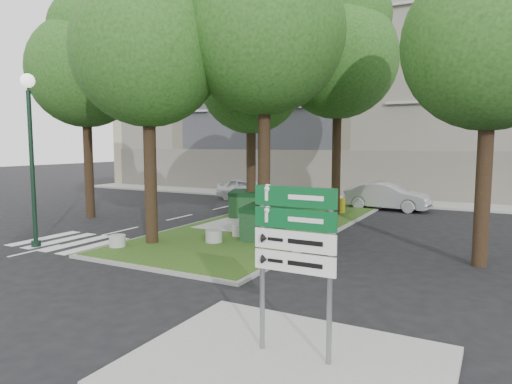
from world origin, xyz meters
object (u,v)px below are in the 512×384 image
Objects in this scene: tree_median_mid at (253,71)px; bollard_mid at (240,230)px; dumpster_a at (245,204)px; street_lamp at (31,139)px; dumpster_c at (263,224)px; dumpster_b at (281,205)px; tree_median_near_right at (267,17)px; tree_street_left at (87,60)px; directional_sign at (295,245)px; tree_median_near_left at (150,36)px; bollard_left at (117,241)px; litter_bin at (341,205)px; car_silver at (387,196)px; bollard_right at (214,236)px; dumpster_d at (303,219)px; car_white at (248,189)px; tree_median_far at (341,47)px; tree_street_right at (495,26)px.

bollard_mid is (1.63, -4.06, -6.64)m from tree_median_mid.
street_lamp reaches higher than dumpster_a.
dumpster_c is 8.63m from street_lamp.
tree_median_near_right is at bearing -60.97° from dumpster_b.
bollard_mid is 8.12m from street_lamp.
directional_sign is at bearing -31.80° from tree_street_left.
tree_median_mid is at bearing 85.60° from tree_median_near_left.
bollard_mid reaches higher than bollard_left.
tree_median_near_left is at bearing -110.34° from litter_bin.
car_silver is at bearing 37.26° from tree_street_left.
tree_median_mid is 1.65× the size of street_lamp.
car_silver reaches higher than bollard_left.
bollard_mid reaches higher than bollard_right.
tree_median_near_left is 8.44m from dumpster_d.
tree_median_mid reaches higher than bollard_right.
dumpster_a is 5.13m from litter_bin.
tree_street_left reaches higher than car_white.
bollard_left is 0.75× the size of litter_bin.
car_white is (-11.34, 18.69, -1.29)m from directional_sign.
dumpster_d is 3.46× the size of bollard_left.
dumpster_b is at bearing 113.22° from dumpster_c.
street_lamp reaches higher than litter_bin.
dumpster_b is at bearing 75.94° from tree_median_near_left.
tree_street_left is 6.99× the size of dumpster_b.
tree_median_mid is 6.36m from dumpster_b.
bollard_left is 12.01m from litter_bin.
dumpster_d reaches higher than bollard_mid.
car_silver is (1.00, 9.78, -0.11)m from dumpster_d.
dumpster_b is 4.64m from dumpster_d.
tree_median_near_left is 2.48× the size of car_white.
tree_median_mid is 6.18× the size of dumpster_a.
dumpster_d is (0.71, -6.34, -7.46)m from tree_median_far.
car_white is at bearing 122.29° from tree_median_near_right.
bollard_mid is 11.01m from car_silver.
tree_median_near_left is 1.05× the size of tree_median_mid.
street_lamp is 17.84m from car_silver.
litter_bin is at bearing 66.77° from dumpster_b.
tree_median_near_right reaches higher than tree_street_right.
bollard_left is at bearing -108.53° from dumpster_a.
tree_median_near_left is at bearing -158.77° from car_white.
car_white is (-5.15, 5.99, -0.04)m from dumpster_b.
litter_bin reaches higher than bollard_mid.
bollard_mid is at bearing -145.71° from car_white.
tree_median_near_right is 7.09× the size of dumpster_a.
directional_sign is (6.18, -12.71, 1.25)m from dumpster_b.
tree_street_right is 6.22× the size of dumpster_a.
bollard_left is 0.09× the size of street_lamp.
dumpster_b is 0.34× the size of car_silver.
bollard_left is at bearing 151.70° from directional_sign.
directional_sign is at bearing -142.31° from car_white.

